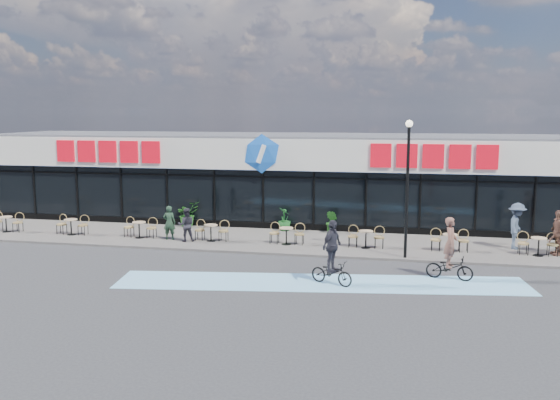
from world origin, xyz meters
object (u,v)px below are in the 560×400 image
potted_plant_right (285,219)px  cyclist_a (332,259)px  lamp_post (408,177)px  potted_plant_mid (332,222)px  cyclist_b (450,258)px  patron_left (169,223)px  pedestrian_a (558,233)px  bistro_set_0 (7,222)px  patron_right (186,225)px  potted_plant_left (188,214)px  pedestrian_b (517,226)px

potted_plant_right → cyclist_a: bearing=-68.6°
lamp_post → potted_plant_mid: 6.04m
potted_plant_mid → cyclist_b: size_ratio=0.48×
patron_left → pedestrian_a: 16.35m
lamp_post → potted_plant_right: lamp_post is taller
potted_plant_right → cyclist_b: (7.19, -6.83, 0.11)m
bistro_set_0 → patron_right: patron_right is taller
lamp_post → patron_left: 10.72m
patron_left → cyclist_a: (7.91, -5.20, 0.03)m
lamp_post → bistro_set_0: lamp_post is taller
bistro_set_0 → potted_plant_right: (13.00, 2.87, 0.10)m
potted_plant_mid → cyclist_a: bearing=-83.5°
potted_plant_right → cyclist_a: size_ratio=0.50×
bistro_set_0 → patron_left: bearing=-1.1°
bistro_set_0 → potted_plant_left: 8.56m
potted_plant_left → pedestrian_b: (15.23, -2.00, 0.35)m
patron_left → cyclist_b: bearing=157.0°
bistro_set_0 → cyclist_a: cyclist_a is taller
patron_right → potted_plant_right: bearing=-159.0°
cyclist_b → potted_plant_mid: bearing=126.0°
potted_plant_mid → pedestrian_a: 9.73m
lamp_post → potted_plant_right: 7.62m
bistro_set_0 → potted_plant_right: bearing=12.5°
lamp_post → cyclist_a: 5.21m
potted_plant_mid → patron_left: size_ratio=0.69×
potted_plant_mid → patron_right: 6.87m
pedestrian_b → cyclist_a: (-7.01, -6.36, -0.18)m
potted_plant_left → cyclist_a: bearing=-45.5°
pedestrian_a → cyclist_b: cyclist_b is taller
bistro_set_0 → pedestrian_a: (24.67, 0.19, 0.46)m
patron_left → pedestrian_a: pedestrian_a is taller
patron_left → bistro_set_0: bearing=-6.5°
potted_plant_right → patron_left: 5.58m
bistro_set_0 → cyclist_b: size_ratio=0.70×
lamp_post → pedestrian_b: bearing=28.2°
potted_plant_right → patron_left: bearing=-147.0°
pedestrian_a → cyclist_b: 6.11m
bistro_set_0 → potted_plant_left: (8.02, 2.99, 0.17)m
potted_plant_right → bistro_set_0: bearing=-167.5°
potted_plant_left → patron_right: patron_right is taller
patron_right → pedestrian_a: size_ratio=0.82×
patron_right → cyclist_a: size_ratio=0.68×
potted_plant_left → patron_right: 3.58m
potted_plant_left → potted_plant_right: potted_plant_left is taller
pedestrian_a → cyclist_a: cyclist_a is taller
potted_plant_right → cyclist_b: cyclist_b is taller
potted_plant_right → patron_right: 5.01m
patron_left → potted_plant_mid: bearing=-162.4°
pedestrian_b → cyclist_b: cyclist_b is taller
lamp_post → pedestrian_a: lamp_post is taller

